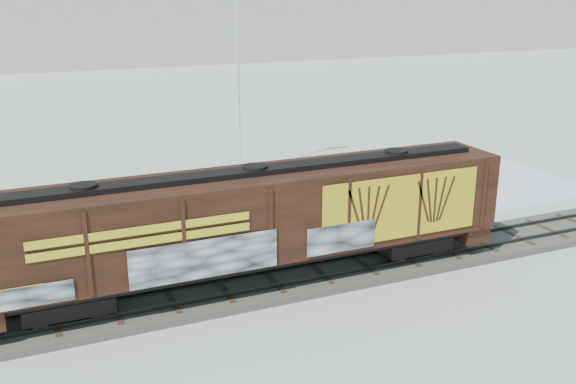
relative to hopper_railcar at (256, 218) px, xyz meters
name	(u,v)px	position (x,y,z in m)	size (l,w,h in m)	color
ground	(318,277)	(2.62, 0.01, -2.90)	(500.00, 500.00, 0.00)	white
rail_track	(318,274)	(2.62, 0.01, -2.75)	(50.00, 3.40, 0.43)	#59544C
parking_strip	(253,218)	(2.62, 7.51, -2.89)	(40.00, 8.00, 0.03)	white
hopper_railcar	(256,218)	(0.00, 0.00, 0.00)	(20.14, 3.06, 4.40)	black
flagpole	(241,105)	(4.67, 14.96, 1.59)	(2.30, 0.90, 12.05)	silver
car_silver	(126,222)	(-3.68, 7.56, -2.18)	(1.63, 4.05, 1.38)	#B7B9BF
car_white	(183,211)	(-0.84, 8.06, -2.19)	(1.44, 4.13, 1.36)	silver
car_dark	(367,185)	(9.68, 8.35, -2.19)	(1.90, 4.68, 1.36)	black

